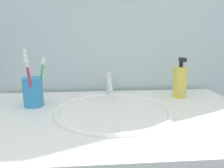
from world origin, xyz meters
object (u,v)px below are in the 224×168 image
Objects in this scene: toothbrush_white at (27,73)px; toothbrush_green at (41,78)px; toothbrush_red at (30,81)px; faucet at (109,83)px; toothbrush_cup at (33,92)px; toothbrush_blue at (29,79)px; soap_dispenser at (180,81)px.

toothbrush_white is 0.06m from toothbrush_green.
toothbrush_white reaches higher than toothbrush_red.
toothbrush_cup is (-0.29, -0.11, -0.00)m from faucet.
toothbrush_blue is 0.05m from toothbrush_green.
toothbrush_blue reaches higher than soap_dispenser.
toothbrush_red reaches higher than faucet.
toothbrush_green is at bearing -156.40° from faucet.
faucet is 0.33m from toothbrush_white.
toothbrush_white is 1.21× the size of soap_dispenser.
toothbrush_red is at bearing -151.85° from faucet.
toothbrush_white is at bearing 157.63° from toothbrush_green.
faucet is 0.32m from toothbrush_red.
faucet is 0.28m from toothbrush_green.
toothbrush_cup is 0.07m from toothbrush_blue.
toothbrush_white is at bearing -175.44° from soap_dispenser.
toothbrush_blue is 0.01m from toothbrush_red.
toothbrush_white is at bearing 134.78° from toothbrush_cup.
faucet is 0.75× the size of toothbrush_white.
faucet is 0.81× the size of toothbrush_blue.
toothbrush_white reaches higher than faucet.
toothbrush_cup is at bearing -45.22° from toothbrush_white.
toothbrush_blue is 0.59m from soap_dispenser.
toothbrush_white reaches higher than toothbrush_green.
toothbrush_green is (0.03, 0.04, 0.00)m from toothbrush_red.
toothbrush_blue is at bearing -90.21° from toothbrush_cup.
toothbrush_cup is at bearing -178.65° from toothbrush_green.
faucet is 0.30m from soap_dispenser.
toothbrush_cup is at bearing -158.64° from faucet.
soap_dispenser is (0.30, -0.04, 0.01)m from faucet.
toothbrush_cup is 0.52× the size of toothbrush_white.
soap_dispenser is (0.58, 0.07, 0.02)m from toothbrush_cup.
toothbrush_red is at bearing -169.15° from soap_dispenser.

